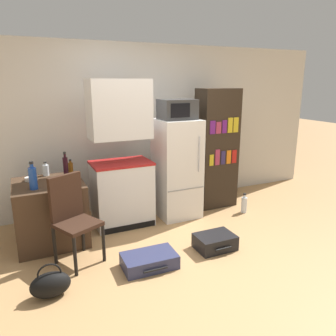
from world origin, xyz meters
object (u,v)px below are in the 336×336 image
suitcase_large_flat (149,261)px  water_bottle_front (244,204)px  refrigerator (177,168)px  handbag (50,284)px  bowl (31,179)px  microwave (177,109)px  suitcase_small_flat (215,242)px  bottle_clear_short (46,170)px  bookshelf (216,149)px  bottle_wine_dark (66,166)px  chair (72,212)px  kitchen_hutch (121,159)px  bottle_amber_beer (71,168)px  side_table (50,212)px  bottle_blue_soda (33,178)px

suitcase_large_flat → water_bottle_front: (1.84, 0.80, 0.05)m
refrigerator → handbag: refrigerator is taller
bowl → microwave: bearing=-1.8°
bowl → water_bottle_front: (2.87, -0.42, -0.65)m
suitcase_small_flat → water_bottle_front: 1.25m
bottle_clear_short → suitcase_small_flat: size_ratio=0.39×
refrigerator → bookshelf: size_ratio=0.77×
bottle_clear_short → bowl: (-0.18, -0.15, -0.05)m
refrigerator → suitcase_large_flat: (-0.89, -1.16, -0.63)m
bottle_wine_dark → chair: 0.80m
kitchen_hutch → suitcase_small_flat: kitchen_hutch is taller
microwave → bottle_amber_beer: size_ratio=2.45×
bottle_amber_beer → handbag: size_ratio=0.55×
refrigerator → handbag: size_ratio=3.89×
bookshelf → bottle_wine_dark: bookshelf is taller
refrigerator → bookshelf: bearing=8.2°
suitcase_small_flat → suitcase_large_flat: bearing=-176.6°
microwave → bottle_amber_beer: 1.61m
chair → kitchen_hutch: bearing=16.4°
bottle_clear_short → water_bottle_front: bearing=-12.0°
microwave → bottle_clear_short: size_ratio=2.72×
side_table → bottle_amber_beer: bearing=37.4°
kitchen_hutch → suitcase_large_flat: 1.45m
refrigerator → bowl: bearing=178.3°
bottle_clear_short → bowl: size_ratio=1.23×
bottle_clear_short → suitcase_large_flat: bearing=-58.1°
refrigerator → bottle_clear_short: 1.76m
microwave → bookshelf: size_ratio=0.27×
refrigerator → bookshelf: (0.73, 0.11, 0.20)m
side_table → chair: 0.62m
suitcase_small_flat → handbag: handbag is taller
bowl → suitcase_small_flat: bearing=-32.0°
bottle_blue_soda → water_bottle_front: size_ratio=1.05×
microwave → bottle_clear_short: bearing=173.1°
side_table → bottle_blue_soda: bottle_blue_soda is taller
bookshelf → chair: (-2.31, -0.77, -0.35)m
bottle_wine_dark → bowl: 0.42m
side_table → bottle_clear_short: (0.01, 0.31, 0.45)m
bowl → side_table: bearing=-44.0°
kitchen_hutch → chair: 1.10m
suitcase_large_flat → bottle_blue_soda: bearing=142.1°
bottle_wine_dark → bottle_amber_beer: bearing=47.5°
bottle_amber_beer → side_table: bearing=-142.6°
microwave → bookshelf: 0.97m
refrigerator → bottle_wine_dark: (-1.52, 0.05, 0.18)m
chair → water_bottle_front: 2.58m
bookshelf → water_bottle_front: (0.22, -0.47, -0.78)m
refrigerator → microwave: size_ratio=2.92×
bottle_clear_short → bowl: 0.24m
refrigerator → bottle_clear_short: refrigerator is taller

